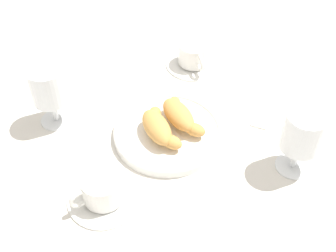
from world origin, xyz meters
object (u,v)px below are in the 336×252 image
at_px(sugar_packet, 261,119).
at_px(croissant_large, 158,127).
at_px(coffee_cup_far, 194,56).
at_px(croissant_small, 180,116).
at_px(juice_glass_right, 303,134).
at_px(juice_glass_left, 48,87).
at_px(coffee_cup_near, 102,191).
at_px(pastry_plate, 168,132).

bearing_deg(sugar_packet, croissant_large, -52.69).
height_order(croissant_large, coffee_cup_far, croissant_large).
bearing_deg(croissant_small, sugar_packet, 86.76).
xyz_separation_m(croissant_small, juice_glass_right, (0.14, 0.19, 0.05)).
bearing_deg(juice_glass_left, croissant_large, 61.89).
relative_size(croissant_large, coffee_cup_near, 0.98).
height_order(croissant_small, coffee_cup_near, croissant_small).
height_order(coffee_cup_near, sugar_packet, coffee_cup_near).
bearing_deg(coffee_cup_far, juice_glass_left, -69.94).
xyz_separation_m(pastry_plate, croissant_small, (-0.01, 0.03, 0.03)).
bearing_deg(sugar_packet, coffee_cup_near, -35.16).
relative_size(coffee_cup_far, sugar_packet, 2.72).
bearing_deg(coffee_cup_near, sugar_packet, 110.36).
distance_m(coffee_cup_far, sugar_packet, 0.24).
xyz_separation_m(juice_glass_left, sugar_packet, (0.10, 0.43, -0.09)).
bearing_deg(croissant_small, pastry_plate, -68.04).
distance_m(juice_glass_left, sugar_packet, 0.45).
relative_size(croissant_large, juice_glass_right, 0.96).
relative_size(pastry_plate, juice_glass_left, 1.62).
bearing_deg(coffee_cup_near, coffee_cup_far, 143.19).
xyz_separation_m(coffee_cup_far, juice_glass_left, (0.12, -0.34, 0.07)).
height_order(juice_glass_left, sugar_packet, juice_glass_left).
relative_size(coffee_cup_far, juice_glass_left, 0.97).
relative_size(croissant_small, coffee_cup_near, 0.97).
relative_size(juice_glass_left, juice_glass_right, 1.00).
relative_size(croissant_small, juice_glass_right, 0.94).
bearing_deg(coffee_cup_near, croissant_large, 133.36).
distance_m(croissant_large, coffee_cup_near, 0.18).
relative_size(croissant_large, sugar_packet, 2.68).
xyz_separation_m(croissant_small, juice_glass_left, (-0.09, -0.25, 0.05)).
bearing_deg(coffee_cup_near, juice_glass_right, 89.63).
distance_m(coffee_cup_near, coffee_cup_far, 0.44).
distance_m(croissant_small, sugar_packet, 0.18).
height_order(pastry_plate, coffee_cup_near, coffee_cup_near).
distance_m(croissant_large, juice_glass_left, 0.24).
bearing_deg(croissant_large, pastry_plate, 113.93).
bearing_deg(juice_glass_right, sugar_packet, -173.58).
bearing_deg(coffee_cup_near, croissant_small, 128.52).
height_order(pastry_plate, coffee_cup_far, coffee_cup_far).
xyz_separation_m(juice_glass_left, juice_glass_right, (0.23, 0.45, -0.00)).
xyz_separation_m(croissant_small, coffee_cup_near, (0.14, -0.18, -0.01)).
xyz_separation_m(pastry_plate, coffee_cup_far, (-0.22, 0.11, 0.01)).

